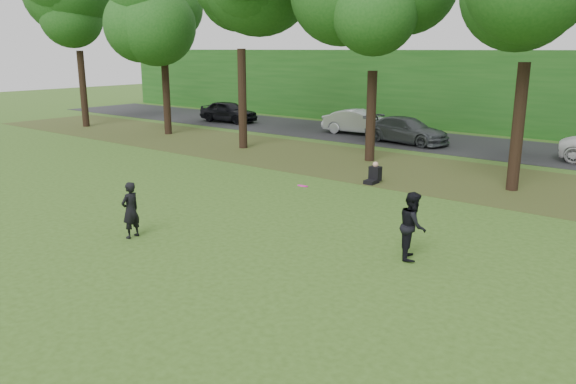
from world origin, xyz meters
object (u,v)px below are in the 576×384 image
object	(u,v)px
player_right	(413,226)
frisbee	(303,186)
seated_person	(374,175)
player_left	(131,210)

from	to	relation	value
player_right	frisbee	distance (m)	2.94
seated_person	frisbee	bearing A→B (deg)	-73.77
frisbee	seated_person	bearing A→B (deg)	106.14
player_left	seated_person	xyz separation A→B (m)	(1.96, 9.87, -0.48)
frisbee	seated_person	xyz separation A→B (m)	(-2.17, 7.51, -1.33)
player_left	frisbee	world-z (taller)	frisbee
seated_person	player_right	bearing A→B (deg)	-53.38
frisbee	seated_person	distance (m)	7.93
player_right	seated_person	xyz separation A→B (m)	(-4.82, 6.51, -0.54)
player_left	frisbee	distance (m)	4.83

